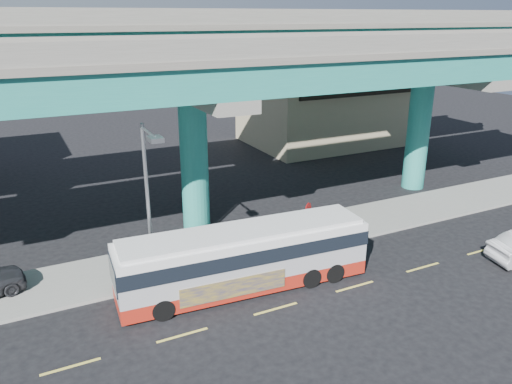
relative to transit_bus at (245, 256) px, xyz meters
name	(u,v)px	position (x,y,z in m)	size (l,w,h in m)	color
ground	(272,305)	(0.42, -1.79, -1.55)	(120.00, 120.00, 0.00)	black
sidewalk	(221,251)	(0.42, 3.71, -1.47)	(70.00, 4.00, 0.15)	gray
lane_markings	(276,309)	(0.42, -2.09, -1.54)	(58.00, 0.12, 0.01)	#D8C64C
viaduct	(189,62)	(0.42, 7.32, 7.59)	(52.00, 12.40, 11.70)	#217D74
building_beige	(326,105)	(18.42, 21.20, 1.96)	(14.00, 10.23, 7.00)	tan
transit_bus	(245,256)	(0.00, 0.00, 0.00)	(11.17, 3.13, 2.83)	#A42013
street_lamp	(150,185)	(-3.47, 1.67, 3.27)	(0.50, 2.36, 7.12)	gray
stop_sign	(308,215)	(4.71, 2.39, 0.21)	(0.59, 0.39, 2.27)	gray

